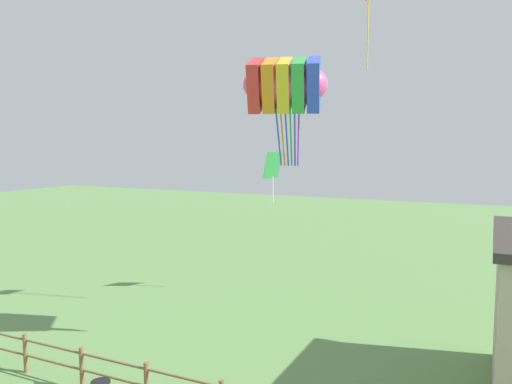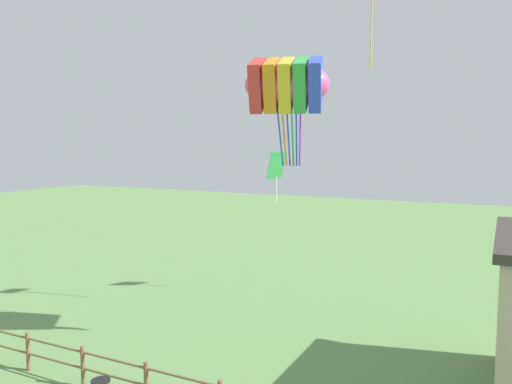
{
  "view_description": "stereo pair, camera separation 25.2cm",
  "coord_description": "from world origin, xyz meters",
  "views": [
    {
      "loc": [
        5.94,
        -3.57,
        7.12
      ],
      "look_at": [
        0.0,
        8.83,
        5.79
      ],
      "focal_mm": 35.0,
      "sensor_mm": 36.0,
      "label": 1
    },
    {
      "loc": [
        6.17,
        -3.46,
        7.12
      ],
      "look_at": [
        0.0,
        8.83,
        5.79
      ],
      "focal_mm": 35.0,
      "sensor_mm": 36.0,
      "label": 2
    }
  ],
  "objects": [
    {
      "name": "kite_green_diamond",
      "position": [
        -3.37,
        17.69,
        5.99
      ],
      "size": [
        0.73,
        1.01,
        2.39
      ],
      "color": "green"
    },
    {
      "name": "kite_rainbow_parafoil",
      "position": [
        -0.53,
        12.19,
        9.1
      ],
      "size": [
        3.31,
        2.71,
        3.72
      ],
      "color": "#E54C8C"
    }
  ]
}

